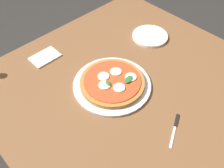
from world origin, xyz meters
The scene contains 7 objects.
ground_plane centered at (0.00, 0.00, 0.00)m, with size 6.00×6.00×0.00m, color #2D2B28.
dining_table centered at (0.00, 0.00, 0.63)m, with size 1.12×1.02×0.73m.
serving_tray centered at (0.07, -0.01, 0.74)m, with size 0.33×0.33×0.01m, color silver.
pizza centered at (0.07, -0.01, 0.76)m, with size 0.27×0.27×0.03m.
plate_white centered at (-0.30, -0.12, 0.74)m, with size 0.18×0.18×0.01m, color white.
napkin centered at (0.17, -0.36, 0.74)m, with size 0.13×0.09×0.01m, color white.
knife centered at (0.04, 0.29, 0.74)m, with size 0.14×0.07×0.01m.
Camera 1 is at (0.55, 0.49, 1.52)m, focal length 39.66 mm.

